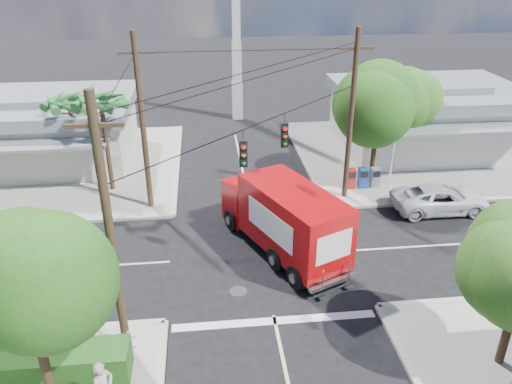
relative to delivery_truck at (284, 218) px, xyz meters
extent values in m
plane|color=black|center=(-1.05, -0.35, -1.67)|extent=(120.00, 120.00, 0.00)
cube|color=gray|center=(9.95, 10.65, -1.60)|extent=(14.00, 14.00, 0.14)
cube|color=#ABA697|center=(2.95, 10.65, -1.60)|extent=(0.25, 14.00, 0.14)
cube|color=#ABA697|center=(9.95, 3.65, -1.60)|extent=(14.00, 0.25, 0.14)
cube|color=gray|center=(-12.05, 10.65, -1.60)|extent=(14.00, 14.00, 0.14)
cube|color=#ABA697|center=(-5.05, 10.65, -1.60)|extent=(0.25, 14.00, 0.14)
cube|color=#ABA697|center=(-12.05, 3.65, -1.60)|extent=(14.00, 0.25, 0.14)
cube|color=beige|center=(-1.05, 9.65, -1.66)|extent=(0.12, 12.00, 0.01)
cube|color=beige|center=(8.95, -0.35, -1.66)|extent=(12.00, 0.12, 0.01)
cube|color=beige|center=(-11.05, -0.35, -1.66)|extent=(12.00, 0.12, 0.01)
cube|color=silver|center=(-1.05, -4.65, -1.66)|extent=(7.50, 0.40, 0.01)
cube|color=silver|center=(11.45, 11.65, 0.17)|extent=(11.00, 8.00, 3.40)
cube|color=gray|center=(11.45, 11.65, 2.22)|extent=(11.80, 8.80, 0.70)
cube|color=gray|center=(11.45, 11.65, 2.72)|extent=(6.05, 4.40, 0.50)
cube|color=gray|center=(11.45, 6.75, 1.37)|extent=(9.90, 1.80, 0.15)
cylinder|color=silver|center=(7.05, 5.95, -0.08)|extent=(0.12, 0.12, 2.90)
cube|color=beige|center=(-13.05, 12.15, 0.07)|extent=(10.00, 8.00, 3.20)
cube|color=gray|center=(-13.05, 12.15, 2.02)|extent=(10.80, 8.80, 0.70)
cube|color=gray|center=(-13.05, 12.15, 2.52)|extent=(5.50, 4.40, 0.50)
cube|color=gray|center=(-13.05, 7.25, 1.17)|extent=(9.00, 1.80, 0.15)
cylinder|color=silver|center=(-9.05, 6.45, -0.18)|extent=(0.12, 0.12, 2.70)
cube|color=silver|center=(-0.55, 19.65, -0.17)|extent=(0.80, 0.80, 3.00)
cube|color=silver|center=(-0.55, 19.65, 2.83)|extent=(0.70, 0.70, 3.00)
cube|color=silver|center=(-0.55, 19.65, 5.83)|extent=(0.60, 0.60, 3.00)
cylinder|color=#422D1C|center=(-8.05, -7.85, 0.33)|extent=(0.28, 0.28, 3.71)
sphere|color=#1E4F1B|center=(-8.05, -7.85, 2.65)|extent=(3.71, 3.71, 3.71)
sphere|color=#1E4F1B|center=(-8.45, -7.65, 2.88)|extent=(3.02, 3.02, 3.02)
sphere|color=#1E4F1B|center=(-7.70, -8.15, 2.53)|extent=(3.25, 3.25, 3.25)
cylinder|color=#422D1C|center=(6.15, 6.45, 0.52)|extent=(0.28, 0.28, 4.10)
sphere|color=#1E4F1B|center=(6.15, 6.45, 3.08)|extent=(4.10, 4.10, 4.10)
sphere|color=#1E4F1B|center=(5.75, 6.65, 3.34)|extent=(3.33, 3.33, 3.33)
sphere|color=#1E4F1B|center=(6.50, 6.15, 2.95)|extent=(3.58, 3.58, 3.58)
cylinder|color=#422D1C|center=(8.75, 8.65, 0.26)|extent=(0.28, 0.28, 3.58)
sphere|color=#27681A|center=(8.75, 8.65, 2.50)|extent=(3.58, 3.58, 3.58)
sphere|color=#27681A|center=(8.35, 8.85, 2.73)|extent=(2.91, 2.91, 2.91)
sphere|color=#27681A|center=(9.10, 8.35, 2.39)|extent=(3.14, 3.14, 3.14)
cylinder|color=#422D1C|center=(5.95, -7.55, 0.20)|extent=(0.28, 0.28, 3.46)
sphere|color=#27681A|center=(5.55, -7.35, 2.58)|extent=(2.81, 2.81, 2.81)
cylinder|color=#422D1C|center=(-8.55, 7.15, 0.97)|extent=(0.24, 0.24, 5.00)
cone|color=#2C7030|center=(-7.65, 7.15, 3.57)|extent=(0.50, 2.06, 0.98)
cone|color=#2C7030|center=(-7.99, 7.86, 3.57)|extent=(1.92, 1.68, 0.98)
cone|color=#2C7030|center=(-8.75, 8.03, 3.57)|extent=(2.12, 0.95, 0.98)
cone|color=#2C7030|center=(-9.36, 7.54, 3.57)|extent=(1.34, 2.07, 0.98)
cone|color=#2C7030|center=(-9.36, 6.76, 3.57)|extent=(1.34, 2.07, 0.98)
cone|color=#2C7030|center=(-8.75, 6.27, 3.57)|extent=(2.12, 0.95, 0.98)
cone|color=#2C7030|center=(-7.99, 6.45, 3.57)|extent=(1.92, 1.68, 0.98)
cylinder|color=#422D1C|center=(-10.55, 8.65, 0.77)|extent=(0.24, 0.24, 4.60)
cone|color=#2C7030|center=(-9.65, 8.65, 3.17)|extent=(0.50, 2.06, 0.98)
cone|color=#2C7030|center=(-9.99, 9.36, 3.17)|extent=(1.92, 1.68, 0.98)
cone|color=#2C7030|center=(-10.75, 9.53, 3.17)|extent=(2.12, 0.95, 0.98)
cone|color=#2C7030|center=(-11.36, 9.04, 3.17)|extent=(1.34, 2.07, 0.98)
cone|color=#2C7030|center=(-11.36, 8.26, 3.17)|extent=(1.34, 2.07, 0.98)
cone|color=#2C7030|center=(-10.75, 7.77, 3.17)|extent=(2.12, 0.95, 0.98)
cone|color=#2C7030|center=(-9.99, 7.95, 3.17)|extent=(1.92, 1.68, 0.98)
cylinder|color=#473321|center=(-6.25, -5.55, 2.83)|extent=(0.28, 0.28, 9.00)
cube|color=#473321|center=(-6.25, -5.55, 6.33)|extent=(1.60, 0.12, 0.12)
cylinder|color=#473321|center=(4.15, 4.85, 2.83)|extent=(0.28, 0.28, 9.00)
cube|color=#473321|center=(4.15, 4.85, 6.33)|extent=(1.60, 0.12, 0.12)
cylinder|color=#473321|center=(-6.25, 4.85, 2.83)|extent=(0.28, 0.28, 9.00)
cube|color=#473321|center=(-6.25, 4.85, 6.33)|extent=(1.60, 0.12, 0.12)
cylinder|color=black|center=(-1.05, -0.35, 4.53)|extent=(10.43, 10.43, 0.04)
cube|color=black|center=(-1.85, -1.15, 3.58)|extent=(0.30, 0.24, 1.05)
sphere|color=red|center=(-1.85, -1.29, 3.91)|extent=(0.20, 0.20, 0.20)
cube|color=black|center=(0.05, 0.75, 3.58)|extent=(0.30, 0.24, 1.05)
sphere|color=red|center=(0.05, 0.61, 3.91)|extent=(0.20, 0.20, 0.20)
cube|color=silver|center=(-8.85, -5.95, -1.18)|extent=(5.94, 0.05, 0.08)
cube|color=silver|center=(-8.85, -5.95, -0.78)|extent=(5.94, 0.05, 0.08)
cube|color=silver|center=(-6.05, -5.95, -1.03)|extent=(0.09, 0.06, 1.00)
cube|color=#1D4A16|center=(-9.05, -6.75, -0.98)|extent=(6.20, 1.20, 1.10)
cube|color=#B11E18|center=(4.75, 5.85, -0.98)|extent=(0.50, 0.50, 1.10)
cube|color=#1B4192|center=(5.45, 5.85, -0.98)|extent=(0.50, 0.50, 1.10)
cube|color=slate|center=(6.15, 5.85, -0.98)|extent=(0.50, 0.50, 1.10)
cube|color=black|center=(-0.06, 0.14, -1.15)|extent=(4.99, 7.56, 0.23)
cube|color=#B4090B|center=(-1.25, 2.74, -0.40)|extent=(2.71, 2.38, 2.06)
cube|color=black|center=(-1.52, 3.34, -0.03)|extent=(1.89, 1.03, 0.89)
cube|color=silver|center=(-1.60, 3.51, -1.06)|extent=(2.01, 1.00, 0.33)
cube|color=#B4090B|center=(0.29, -0.63, 0.26)|extent=(4.39, 5.92, 2.72)
cube|color=white|center=(1.37, -0.14, 0.40)|extent=(1.42, 3.08, 1.22)
cube|color=white|center=(-0.80, -1.13, 0.40)|extent=(1.42, 3.08, 1.22)
cube|color=white|center=(1.42, -3.13, 0.40)|extent=(1.55, 0.72, 1.22)
cube|color=silver|center=(1.47, -3.24, -1.15)|extent=(2.15, 1.15, 0.17)
cube|color=silver|center=(0.93, -3.62, -0.78)|extent=(0.41, 0.23, 0.94)
cube|color=silver|center=(2.12, -3.08, -0.78)|extent=(0.41, 0.23, 0.94)
cylinder|color=black|center=(-2.17, 2.17, -1.15)|extent=(0.70, 1.06, 1.03)
cylinder|color=black|center=(-0.21, 3.06, -1.15)|extent=(0.70, 1.06, 1.03)
cylinder|color=black|center=(0.08, -2.79, -1.15)|extent=(0.70, 1.06, 1.03)
cylinder|color=black|center=(2.05, -1.89, -1.15)|extent=(0.70, 1.06, 1.03)
imported|color=silver|center=(8.65, 2.90, -0.98)|extent=(4.96, 2.31, 1.37)
camera|label=1|loc=(-3.30, -18.82, 10.65)|focal=35.00mm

